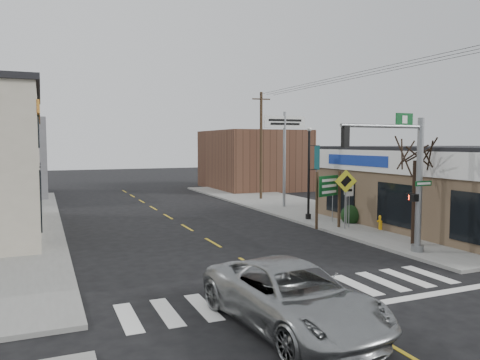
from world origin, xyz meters
name	(u,v)px	position (x,y,z in m)	size (l,w,h in m)	color
ground	(307,297)	(0.00, 0.00, 0.00)	(140.00, 140.00, 0.00)	black
sidewalk_right	(323,214)	(9.00, 13.00, 0.07)	(6.00, 38.00, 0.13)	slate
center_line	(213,243)	(0.00, 8.00, 0.01)	(0.12, 56.00, 0.01)	gold
crosswalk	(300,293)	(0.00, 0.40, 0.01)	(11.00, 2.20, 0.01)	silver
bldg_distant_right	(253,160)	(12.00, 30.00, 2.80)	(8.00, 10.00, 5.60)	#513325
suv	(292,296)	(-1.48, -1.72, 0.76)	(2.53, 5.48, 1.52)	#939697
traffic_signal_pole	(407,170)	(6.07, 2.75, 3.36)	(4.27, 0.36, 5.41)	gray
guide_sign	(329,192)	(6.30, 8.40, 1.98)	(1.64, 0.14, 2.86)	#402E1E
fire_hydrant	(381,221)	(8.50, 7.08, 0.53)	(0.23, 0.23, 0.74)	orange
ped_crossing_sign	(346,189)	(6.99, 7.95, 2.14)	(1.15, 0.08, 2.96)	gray
lamp_post	(310,166)	(6.95, 11.27, 3.14)	(0.67, 0.53, 5.19)	black
dance_center_sign	(285,135)	(8.15, 16.48, 4.96)	(2.99, 0.19, 6.36)	gray
bare_tree	(416,145)	(7.50, 3.80, 4.32)	(2.66, 2.66, 5.32)	black
shrub_back	(351,215)	(8.37, 9.35, 0.54)	(1.08, 1.08, 0.81)	black
utility_pole_far	(261,144)	(8.62, 21.09, 4.31)	(1.42, 0.21, 8.14)	#3C261D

